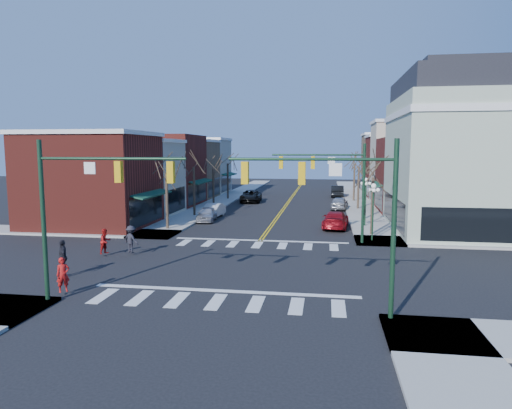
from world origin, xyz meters
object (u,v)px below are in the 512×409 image
at_px(victorian_corner, 471,151).
at_px(car_right_mid, 340,203).
at_px(lamppost_corner, 373,202).
at_px(pedestrian_red_a, 63,275).
at_px(car_right_near, 336,220).
at_px(pedestrian_dark_b, 131,239).
at_px(pedestrian_dark_a, 63,257).
at_px(car_left_mid, 213,210).
at_px(car_left_near, 207,214).
at_px(lamppost_midblock, 366,194).
at_px(car_right_far, 337,191).
at_px(car_left_far, 251,196).
at_px(pedestrian_red_b, 105,241).

relative_size(victorian_corner, car_right_mid, 3.30).
relative_size(lamppost_corner, pedestrian_red_a, 2.65).
relative_size(victorian_corner, car_right_near, 2.81).
xyz_separation_m(car_right_mid, pedestrian_dark_b, (-13.91, -24.88, 0.30)).
distance_m(car_right_near, pedestrian_dark_a, 22.94).
height_order(car_left_mid, pedestrian_red_a, pedestrian_red_a).
bearing_deg(car_right_near, car_left_near, -4.39).
bearing_deg(lamppost_midblock, car_right_near, -161.10).
bearing_deg(car_left_mid, car_right_mid, 36.78).
height_order(lamppost_midblock, car_left_mid, lamppost_midblock).
relative_size(car_left_near, car_right_mid, 0.92).
height_order(lamppost_midblock, car_left_near, lamppost_midblock).
height_order(lamppost_corner, pedestrian_dark_a, lamppost_corner).
bearing_deg(lamppost_corner, car_right_far, 93.18).
bearing_deg(victorian_corner, car_right_far, 110.91).
bearing_deg(pedestrian_dark_a, lamppost_corner, 89.84).
xyz_separation_m(lamppost_corner, car_right_mid, (-1.86, 18.23, -2.23)).
bearing_deg(car_left_near, pedestrian_dark_b, -100.34).
xyz_separation_m(car_right_near, car_right_mid, (0.69, 12.61, -0.00)).
bearing_deg(victorian_corner, car_right_mid, 129.71).
bearing_deg(pedestrian_dark_b, pedestrian_red_a, 116.06).
xyz_separation_m(victorian_corner, pedestrian_red_a, (-23.80, -20.80, -5.69)).
bearing_deg(pedestrian_red_a, lamppost_midblock, 9.46).
height_order(car_left_far, car_right_mid, car_left_far).
xyz_separation_m(car_right_mid, pedestrian_red_a, (-13.64, -33.04, 0.23)).
height_order(car_left_near, car_right_mid, car_right_mid).
relative_size(car_left_near, pedestrian_dark_b, 2.24).
height_order(lamppost_corner, pedestrian_red_a, lamppost_corner).
bearing_deg(lamppost_corner, pedestrian_red_a, -136.31).
distance_m(car_left_mid, pedestrian_dark_a, 22.40).
bearing_deg(pedestrian_red_b, lamppost_midblock, -28.93).
xyz_separation_m(lamppost_corner, car_right_near, (-2.55, 5.63, -2.23)).
height_order(victorian_corner, pedestrian_red_a, victorian_corner).
relative_size(car_left_mid, pedestrian_red_a, 2.55).
bearing_deg(car_left_mid, lamppost_midblock, -9.68).
distance_m(victorian_corner, pedestrian_dark_b, 27.76).
height_order(lamppost_corner, lamppost_midblock, same).
relative_size(lamppost_midblock, car_left_near, 1.09).
xyz_separation_m(victorian_corner, car_left_near, (-22.86, 1.68, -5.98)).
xyz_separation_m(car_right_mid, pedestrian_red_b, (-15.43, -25.37, 0.22)).
height_order(car_right_far, pedestrian_red_b, pedestrian_red_b).
relative_size(car_right_near, pedestrian_dark_b, 2.86).
distance_m(lamppost_corner, car_left_mid, 17.98).
bearing_deg(car_left_far, pedestrian_dark_a, -101.17).
bearing_deg(car_right_mid, car_right_far, -82.75).
bearing_deg(pedestrian_red_b, car_right_mid, -8.51).
height_order(car_left_mid, pedestrian_dark_a, pedestrian_dark_a).
bearing_deg(pedestrian_red_b, car_right_far, 1.42).
bearing_deg(pedestrian_dark_a, car_right_near, 105.20).
xyz_separation_m(victorian_corner, car_left_far, (-21.30, 18.01, -5.89)).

